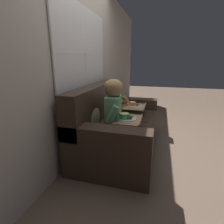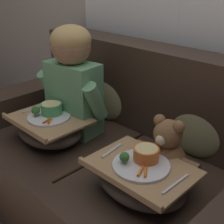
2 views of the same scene
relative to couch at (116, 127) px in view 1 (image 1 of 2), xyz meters
The scene contains 9 objects.
ground_plane 0.35m from the couch, 90.00° to the right, with size 14.00×14.00×0.00m, color brown.
wall_back_with_window 1.09m from the couch, 90.00° to the left, with size 8.00×0.08×2.60m.
couch is the anchor object (origin of this frame).
throw_pillow_behind_child 0.50m from the couch, 144.91° to the left, with size 0.37×0.18×0.39m.
throw_pillow_behind_teddy 0.50m from the couch, 35.09° to the left, with size 0.34×0.17×0.36m.
child_figure 0.57m from the couch, behind, with size 0.46×0.24×0.63m.
teddy_bear 0.42m from the couch, ahead, with size 0.33×0.23×0.31m.
lap_tray_child 0.45m from the couch, 146.18° to the right, with size 0.43×0.34×0.22m.
lap_tray_teddy 0.45m from the couch, 33.93° to the right, with size 0.44×0.32×0.21m.
Camera 1 is at (-2.39, -0.52, 1.29)m, focal length 28.00 mm.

